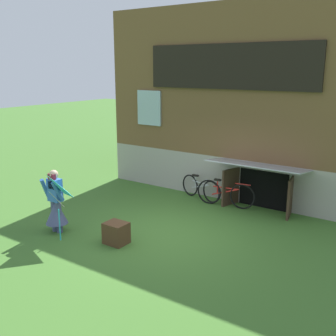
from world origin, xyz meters
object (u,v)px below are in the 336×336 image
(bicycle_red, at_px, (225,194))
(wooden_crate, at_px, (116,233))
(person, at_px, (56,206))
(kite, at_px, (47,189))
(bicycle_silver, at_px, (200,188))

(bicycle_red, bearing_deg, wooden_crate, -111.34)
(person, bearing_deg, bicycle_red, 79.81)
(person, xyz_separation_m, kite, (0.28, -0.44, 0.58))
(wooden_crate, bearing_deg, kite, -150.52)
(bicycle_silver, bearing_deg, bicycle_red, 4.35)
(person, xyz_separation_m, bicycle_red, (2.48, 3.92, -0.26))
(person, relative_size, wooden_crate, 3.07)
(bicycle_silver, distance_m, wooden_crate, 3.79)
(bicycle_red, height_order, bicycle_silver, bicycle_red)
(kite, bearing_deg, bicycle_silver, 74.13)
(kite, height_order, bicycle_silver, kite)
(wooden_crate, bearing_deg, bicycle_red, 76.36)
(kite, xyz_separation_m, wooden_crate, (1.33, 0.75, -0.98))
(person, bearing_deg, wooden_crate, 33.01)
(person, relative_size, bicycle_silver, 1.01)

